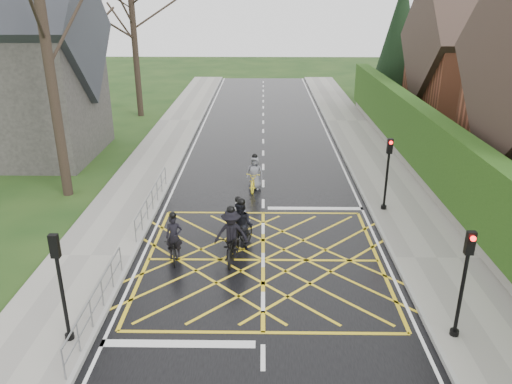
{
  "coord_description": "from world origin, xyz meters",
  "views": [
    {
      "loc": [
        -0.04,
        -15.22,
        8.62
      ],
      "look_at": [
        -0.29,
        3.14,
        1.3
      ],
      "focal_mm": 35.0,
      "sensor_mm": 36.0,
      "label": 1
    }
  ],
  "objects_px": {
    "cyclist_mid": "(231,240)",
    "cyclist_lead": "(255,177)",
    "cyclist_back": "(241,231)",
    "cyclist_rear": "(174,243)",
    "cyclist_front": "(238,224)"
  },
  "relations": [
    {
      "from": "cyclist_mid",
      "to": "cyclist_lead",
      "type": "height_order",
      "value": "cyclist_mid"
    },
    {
      "from": "cyclist_mid",
      "to": "cyclist_lead",
      "type": "distance_m",
      "value": 6.68
    },
    {
      "from": "cyclist_back",
      "to": "cyclist_lead",
      "type": "distance_m",
      "value": 6.03
    },
    {
      "from": "cyclist_rear",
      "to": "cyclist_lead",
      "type": "relative_size",
      "value": 1.0
    },
    {
      "from": "cyclist_mid",
      "to": "cyclist_front",
      "type": "bearing_deg",
      "value": 83.71
    },
    {
      "from": "cyclist_mid",
      "to": "cyclist_front",
      "type": "height_order",
      "value": "cyclist_mid"
    },
    {
      "from": "cyclist_back",
      "to": "cyclist_front",
      "type": "relative_size",
      "value": 1.16
    },
    {
      "from": "cyclist_front",
      "to": "cyclist_lead",
      "type": "height_order",
      "value": "cyclist_lead"
    },
    {
      "from": "cyclist_mid",
      "to": "cyclist_lead",
      "type": "xyz_separation_m",
      "value": [
        0.7,
        6.64,
        -0.12
      ]
    },
    {
      "from": "cyclist_rear",
      "to": "cyclist_front",
      "type": "height_order",
      "value": "cyclist_front"
    },
    {
      "from": "cyclist_back",
      "to": "cyclist_rear",
      "type": "bearing_deg",
      "value": -144.44
    },
    {
      "from": "cyclist_front",
      "to": "cyclist_mid",
      "type": "bearing_deg",
      "value": -75.4
    },
    {
      "from": "cyclist_rear",
      "to": "cyclist_back",
      "type": "bearing_deg",
      "value": 4.94
    },
    {
      "from": "cyclist_back",
      "to": "cyclist_lead",
      "type": "relative_size",
      "value": 1.11
    },
    {
      "from": "cyclist_rear",
      "to": "cyclist_mid",
      "type": "bearing_deg",
      "value": -10.3
    }
  ]
}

